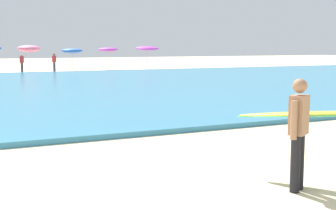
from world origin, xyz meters
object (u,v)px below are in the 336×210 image
surfer_with_board (303,123)px  beach_umbrella_5 (72,51)px  beachgoer_near_row_right (54,62)px  beachgoer_near_row_left (22,63)px  beach_umbrella_6 (108,50)px  beach_umbrella_4 (29,49)px  beach_umbrella_7 (147,48)px

surfer_with_board → beach_umbrella_5: 34.91m
beach_umbrella_5 → beachgoer_near_row_right: beach_umbrella_5 is taller
beach_umbrella_5 → beachgoer_near_row_left: 4.40m
surfer_with_board → beach_umbrella_6: 37.95m
beach_umbrella_4 → beachgoer_near_row_right: size_ratio=1.43×
beach_umbrella_5 → beach_umbrella_4: bearing=147.9°
beach_umbrella_6 → beachgoer_near_row_left: bearing=-160.6°
surfer_with_board → beach_umbrella_6: bearing=76.2°
beachgoer_near_row_left → beachgoer_near_row_right: same height
beach_umbrella_7 → beach_umbrella_4: bearing=176.5°
surfer_with_board → beach_umbrella_7: 38.08m
beachgoer_near_row_left → beach_umbrella_7: bearing=9.5°
beachgoer_near_row_right → beach_umbrella_4: bearing=130.5°
beach_umbrella_5 → beachgoer_near_row_left: bearing=-171.9°
beach_umbrella_4 → beach_umbrella_6: 7.25m
surfer_with_board → beachgoer_near_row_right: 34.74m
beachgoer_near_row_right → beach_umbrella_5: bearing=-0.8°
beach_umbrella_4 → beach_umbrella_7: size_ratio=1.01×
beachgoer_near_row_right → beach_umbrella_6: bearing=22.5°
beach_umbrella_5 → beach_umbrella_6: bearing=30.0°
surfer_with_board → beach_umbrella_4: bearing=87.2°
beach_umbrella_4 → beachgoer_near_row_right: bearing=-49.5°
beach_umbrella_4 → beach_umbrella_7: beach_umbrella_4 is taller
beach_umbrella_5 → beach_umbrella_7: size_ratio=0.89×
surfer_with_board → beach_umbrella_7: size_ratio=1.03×
beach_umbrella_4 → beach_umbrella_7: bearing=-3.5°
beach_umbrella_6 → beachgoer_near_row_left: 8.81m
beach_umbrella_5 → beach_umbrella_7: 7.70m
beach_umbrella_6 → beachgoer_near_row_left: (-8.25, -2.91, -1.01)m
beach_umbrella_6 → beachgoer_near_row_right: beach_umbrella_6 is taller
beach_umbrella_6 → beach_umbrella_5: bearing=-150.0°
beach_umbrella_4 → beach_umbrella_5: size_ratio=1.13×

